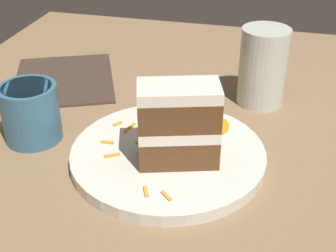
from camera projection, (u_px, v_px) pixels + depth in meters
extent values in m
plane|color=black|center=(192.00, 214.00, 0.57)|extent=(6.00, 6.00, 0.00)
cube|color=#846647|center=(192.00, 203.00, 0.56)|extent=(1.18, 0.95, 0.04)
cylinder|color=silver|center=(168.00, 155.00, 0.60)|extent=(0.25, 0.25, 0.02)
cube|color=brown|center=(178.00, 147.00, 0.57)|extent=(0.08, 0.11, 0.04)
cube|color=white|center=(178.00, 129.00, 0.56)|extent=(0.08, 0.11, 0.01)
cube|color=brown|center=(179.00, 110.00, 0.55)|extent=(0.08, 0.11, 0.04)
cube|color=white|center=(179.00, 91.00, 0.53)|extent=(0.08, 0.11, 0.01)
ellipsoid|color=white|center=(168.00, 100.00, 0.66)|extent=(0.05, 0.04, 0.05)
cylinder|color=orange|center=(211.00, 126.00, 0.65)|extent=(0.05, 0.05, 0.00)
cube|color=orange|center=(112.00, 155.00, 0.59)|extent=(0.01, 0.02, 0.00)
cube|color=orange|center=(130.00, 128.00, 0.64)|extent=(0.03, 0.01, 0.00)
cube|color=orange|center=(165.00, 131.00, 0.64)|extent=(0.01, 0.02, 0.00)
cube|color=orange|center=(107.00, 142.00, 0.61)|extent=(0.00, 0.02, 0.00)
cube|color=orange|center=(166.00, 196.00, 0.52)|extent=(0.02, 0.02, 0.00)
cube|color=orange|center=(139.00, 141.00, 0.62)|extent=(0.01, 0.01, 0.00)
cube|color=orange|center=(149.00, 112.00, 0.68)|extent=(0.01, 0.02, 0.00)
cube|color=orange|center=(146.00, 192.00, 0.53)|extent=(0.02, 0.01, 0.00)
cube|color=orange|center=(118.00, 124.00, 0.65)|extent=(0.01, 0.01, 0.00)
cylinder|color=beige|center=(263.00, 67.00, 0.71)|extent=(0.07, 0.07, 0.12)
cylinder|color=silver|center=(260.00, 90.00, 0.73)|extent=(0.06, 0.06, 0.04)
cylinder|color=#386684|center=(31.00, 113.00, 0.63)|extent=(0.08, 0.08, 0.08)
cylinder|color=#382314|center=(27.00, 91.00, 0.62)|extent=(0.07, 0.07, 0.01)
cube|color=#423328|center=(64.00, 79.00, 0.81)|extent=(0.25, 0.23, 0.00)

